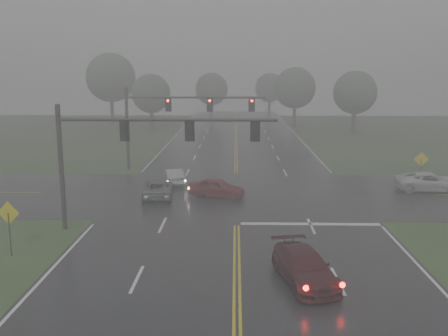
{
  "coord_description": "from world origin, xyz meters",
  "views": [
    {
      "loc": [
        -0.09,
        -14.94,
        9.22
      ],
      "look_at": [
        -0.81,
        16.0,
        3.18
      ],
      "focal_mm": 40.0,
      "sensor_mm": 36.0,
      "label": 1
    }
  ],
  "objects_px": {
    "signal_gantry_near": "(126,143)",
    "signal_gantry_far": "(169,113)",
    "sedan_silver": "(174,184)",
    "sedan_red": "(217,197)",
    "pickup_white": "(429,191)",
    "car_grey": "(158,197)",
    "sedan_maroon": "(304,282)"
  },
  "relations": [
    {
      "from": "sedan_red",
      "to": "car_grey",
      "type": "xyz_separation_m",
      "value": [
        -4.4,
        -0.06,
        0.0
      ]
    },
    {
      "from": "car_grey",
      "to": "signal_gantry_near",
      "type": "bearing_deg",
      "value": 80.08
    },
    {
      "from": "pickup_white",
      "to": "car_grey",
      "type": "bearing_deg",
      "value": 100.98
    },
    {
      "from": "sedan_silver",
      "to": "signal_gantry_far",
      "type": "height_order",
      "value": "signal_gantry_far"
    },
    {
      "from": "sedan_maroon",
      "to": "pickup_white",
      "type": "bearing_deg",
      "value": 43.08
    },
    {
      "from": "sedan_silver",
      "to": "signal_gantry_near",
      "type": "distance_m",
      "value": 13.14
    },
    {
      "from": "sedan_silver",
      "to": "pickup_white",
      "type": "distance_m",
      "value": 20.37
    },
    {
      "from": "sedan_red",
      "to": "sedan_silver",
      "type": "xyz_separation_m",
      "value": [
        -3.75,
        4.3,
        0.0
      ]
    },
    {
      "from": "signal_gantry_far",
      "to": "car_grey",
      "type": "bearing_deg",
      "value": -87.86
    },
    {
      "from": "sedan_silver",
      "to": "sedan_maroon",
      "type": "bearing_deg",
      "value": 98.94
    },
    {
      "from": "sedan_red",
      "to": "pickup_white",
      "type": "relative_size",
      "value": 0.8
    },
    {
      "from": "sedan_red",
      "to": "sedan_maroon",
      "type": "bearing_deg",
      "value": -147.2
    },
    {
      "from": "sedan_red",
      "to": "pickup_white",
      "type": "bearing_deg",
      "value": -65.45
    },
    {
      "from": "sedan_silver",
      "to": "signal_gantry_far",
      "type": "distance_m",
      "value": 8.14
    },
    {
      "from": "sedan_red",
      "to": "signal_gantry_far",
      "type": "distance_m",
      "value": 12.58
    },
    {
      "from": "sedan_maroon",
      "to": "car_grey",
      "type": "height_order",
      "value": "sedan_maroon"
    },
    {
      "from": "sedan_maroon",
      "to": "signal_gantry_near",
      "type": "bearing_deg",
      "value": 129.72
    },
    {
      "from": "car_grey",
      "to": "sedan_red",
      "type": "bearing_deg",
      "value": 174.73
    },
    {
      "from": "sedan_maroon",
      "to": "sedan_red",
      "type": "bearing_deg",
      "value": 94.21
    },
    {
      "from": "sedan_red",
      "to": "car_grey",
      "type": "height_order",
      "value": "sedan_red"
    },
    {
      "from": "signal_gantry_near",
      "to": "signal_gantry_far",
      "type": "height_order",
      "value": "signal_gantry_far"
    },
    {
      "from": "signal_gantry_far",
      "to": "sedan_red",
      "type": "bearing_deg",
      "value": -65.08
    },
    {
      "from": "car_grey",
      "to": "signal_gantry_near",
      "type": "height_order",
      "value": "signal_gantry_near"
    },
    {
      "from": "sedan_maroon",
      "to": "sedan_silver",
      "type": "bearing_deg",
      "value": 100.76
    },
    {
      "from": "sedan_maroon",
      "to": "signal_gantry_near",
      "type": "height_order",
      "value": "signal_gantry_near"
    },
    {
      "from": "sedan_silver",
      "to": "signal_gantry_near",
      "type": "xyz_separation_m",
      "value": [
        -1.17,
        -12.03,
        5.15
      ]
    },
    {
      "from": "sedan_red",
      "to": "signal_gantry_far",
      "type": "height_order",
      "value": "signal_gantry_far"
    },
    {
      "from": "car_grey",
      "to": "signal_gantry_far",
      "type": "relative_size",
      "value": 0.36
    },
    {
      "from": "pickup_white",
      "to": "sedan_red",
      "type": "bearing_deg",
      "value": 102.5
    },
    {
      "from": "sedan_red",
      "to": "car_grey",
      "type": "distance_m",
      "value": 4.4
    },
    {
      "from": "pickup_white",
      "to": "signal_gantry_near",
      "type": "distance_m",
      "value": 24.24
    },
    {
      "from": "sedan_silver",
      "to": "signal_gantry_far",
      "type": "bearing_deg",
      "value": -94.16
    }
  ]
}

